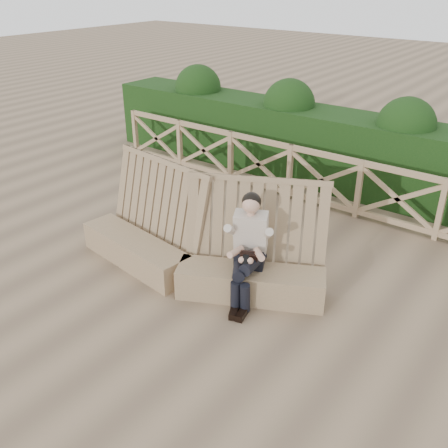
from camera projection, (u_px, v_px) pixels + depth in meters
The scene contains 5 objects.
ground at pixel (206, 290), 7.10m from camera, with size 60.00×60.00×0.00m, color brown.
bench at pixel (193, 253), 7.25m from camera, with size 3.95×1.60×1.57m.
woman at pixel (249, 245), 6.65m from camera, with size 0.66×1.00×1.51m.
guardrail at pixel (322, 180), 9.34m from camera, with size 10.10×0.09×1.10m.
hedge at pixel (351, 153), 10.10m from camera, with size 12.00×1.20×1.50m, color black.
Camera 1 is at (3.77, -4.54, 4.07)m, focal length 40.00 mm.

